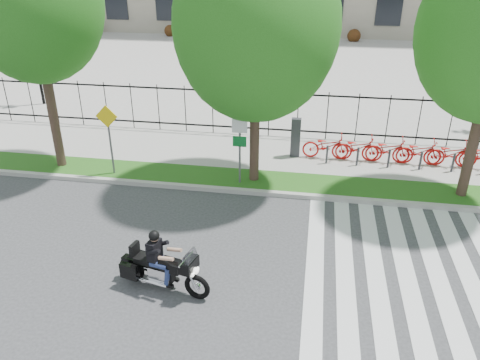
# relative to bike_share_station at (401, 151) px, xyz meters

# --- Properties ---
(ground) EXTENTS (120.00, 120.00, 0.00)m
(ground) POSITION_rel_bike_share_station_xyz_m (-5.13, -7.20, -0.64)
(ground) COLOR #363638
(ground) RESTS_ON ground
(curb) EXTENTS (60.00, 0.20, 0.15)m
(curb) POSITION_rel_bike_share_station_xyz_m (-5.13, -3.10, -0.57)
(curb) COLOR #A9A89F
(curb) RESTS_ON ground
(grass_verge) EXTENTS (60.00, 1.50, 0.15)m
(grass_verge) POSITION_rel_bike_share_station_xyz_m (-5.13, -2.25, -0.57)
(grass_verge) COLOR #174A12
(grass_verge) RESTS_ON ground
(sidewalk) EXTENTS (60.00, 3.50, 0.15)m
(sidewalk) POSITION_rel_bike_share_station_xyz_m (-5.13, 0.25, -0.57)
(sidewalk) COLOR gray
(sidewalk) RESTS_ON ground
(plaza) EXTENTS (80.00, 34.00, 0.10)m
(plaza) POSITION_rel_bike_share_station_xyz_m (-5.13, 17.80, -0.59)
(plaza) COLOR gray
(plaza) RESTS_ON ground
(crosswalk_stripes) EXTENTS (5.70, 8.00, 0.01)m
(crosswalk_stripes) POSITION_rel_bike_share_station_xyz_m (-0.30, -7.20, -0.63)
(crosswalk_stripes) COLOR silver
(crosswalk_stripes) RESTS_ON ground
(iron_fence) EXTENTS (30.00, 0.06, 2.00)m
(iron_fence) POSITION_rel_bike_share_station_xyz_m (-5.13, 2.00, 0.51)
(iron_fence) COLOR black
(iron_fence) RESTS_ON sidewalk
(lamp_post_left) EXTENTS (1.06, 0.70, 4.25)m
(lamp_post_left) POSITION_rel_bike_share_station_xyz_m (-17.13, 4.80, 2.56)
(lamp_post_left) COLOR black
(lamp_post_left) RESTS_ON ground
(street_tree_0) EXTENTS (4.45, 4.45, 8.17)m
(street_tree_0) POSITION_rel_bike_share_station_xyz_m (-12.28, -2.25, 5.10)
(street_tree_0) COLOR #34241C
(street_tree_0) RESTS_ON grass_verge
(street_tree_1) EXTENTS (5.02, 5.02, 7.94)m
(street_tree_1) POSITION_rel_bike_share_station_xyz_m (-5.13, -2.25, 4.55)
(street_tree_1) COLOR #34241C
(street_tree_1) RESTS_ON grass_verge
(bike_share_station) EXTENTS (7.80, 0.86, 1.50)m
(bike_share_station) POSITION_rel_bike_share_station_xyz_m (0.00, 0.00, 0.00)
(bike_share_station) COLOR #2D2D33
(bike_share_station) RESTS_ON sidewalk
(sign_pole_regulatory) EXTENTS (0.50, 0.09, 2.50)m
(sign_pole_regulatory) POSITION_rel_bike_share_station_xyz_m (-5.57, -2.62, 1.10)
(sign_pole_regulatory) COLOR #59595B
(sign_pole_regulatory) RESTS_ON grass_verge
(sign_pole_warning) EXTENTS (0.78, 0.09, 2.49)m
(sign_pole_warning) POSITION_rel_bike_share_station_xyz_m (-10.09, -2.62, 1.10)
(sign_pole_warning) COLOR #59595B
(sign_pole_warning) RESTS_ON grass_verge
(motorcycle_rider) EXTENTS (2.40, 1.02, 1.88)m
(motorcycle_rider) POSITION_rel_bike_share_station_xyz_m (-6.46, -8.19, -0.01)
(motorcycle_rider) COLOR black
(motorcycle_rider) RESTS_ON ground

